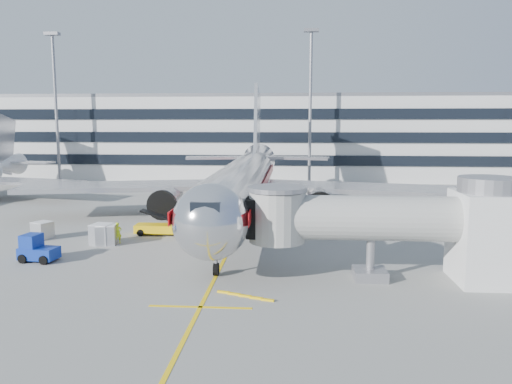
# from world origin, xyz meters

# --- Properties ---
(ground) EXTENTS (180.00, 180.00, 0.00)m
(ground) POSITION_xyz_m (0.00, 0.00, 0.00)
(ground) COLOR gray
(ground) RESTS_ON ground
(lead_in_line) EXTENTS (0.25, 70.00, 0.01)m
(lead_in_line) POSITION_xyz_m (0.00, 10.00, 0.01)
(lead_in_line) COLOR yellow
(lead_in_line) RESTS_ON ground
(stop_bar) EXTENTS (6.00, 0.25, 0.01)m
(stop_bar) POSITION_xyz_m (0.00, -14.00, 0.01)
(stop_bar) COLOR yellow
(stop_bar) RESTS_ON ground
(main_jet) EXTENTS (50.95, 48.70, 16.06)m
(main_jet) POSITION_xyz_m (0.00, 11.72, 4.23)
(main_jet) COLOR silver
(main_jet) RESTS_ON ground
(jet_bridge) EXTENTS (17.80, 4.50, 7.00)m
(jet_bridge) POSITION_xyz_m (12.18, -8.00, 3.87)
(jet_bridge) COLOR silver
(jet_bridge) RESTS_ON ground
(terminal) EXTENTS (150.00, 24.25, 15.60)m
(terminal) POSITION_xyz_m (0.00, 57.95, 7.80)
(terminal) COLOR silver
(terminal) RESTS_ON ground
(light_mast_west) EXTENTS (2.40, 1.20, 25.45)m
(light_mast_west) POSITION_xyz_m (-35.00, 42.00, 14.88)
(light_mast_west) COLOR gray
(light_mast_west) RESTS_ON ground
(light_mast_centre) EXTENTS (2.40, 1.20, 25.45)m
(light_mast_centre) POSITION_xyz_m (8.00, 42.00, 14.88)
(light_mast_centre) COLOR gray
(light_mast_centre) RESTS_ON ground
(belt_loader) EXTENTS (5.00, 1.88, 2.39)m
(belt_loader) POSITION_xyz_m (-7.18, 4.31, 0.68)
(belt_loader) COLOR yellow
(belt_loader) RESTS_ON ground
(baggage_tug) EXTENTS (2.95, 2.08, 2.08)m
(baggage_tug) POSITION_xyz_m (-14.22, -5.39, 0.91)
(baggage_tug) COLOR #0D2C97
(baggage_tug) RESTS_ON ground
(cargo_container_left) EXTENTS (1.92, 1.92, 1.78)m
(cargo_container_left) POSITION_xyz_m (-11.30, 0.28, 0.89)
(cargo_container_left) COLOR #ADAFB4
(cargo_container_left) RESTS_ON ground
(cargo_container_right) EXTENTS (1.95, 1.95, 1.57)m
(cargo_container_right) POSITION_xyz_m (-17.48, 1.84, 0.79)
(cargo_container_right) COLOR #ADAFB4
(cargo_container_right) RESTS_ON ground
(cargo_container_front) EXTENTS (1.90, 1.90, 1.74)m
(cargo_container_front) POSITION_xyz_m (-10.85, 0.16, 0.87)
(cargo_container_front) COLOR #ADAFB4
(cargo_container_front) RESTS_ON ground
(ramp_worker) EXTENTS (0.81, 0.73, 1.85)m
(ramp_worker) POSITION_xyz_m (-10.00, 0.61, 0.93)
(ramp_worker) COLOR #BDEB18
(ramp_worker) RESTS_ON ground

